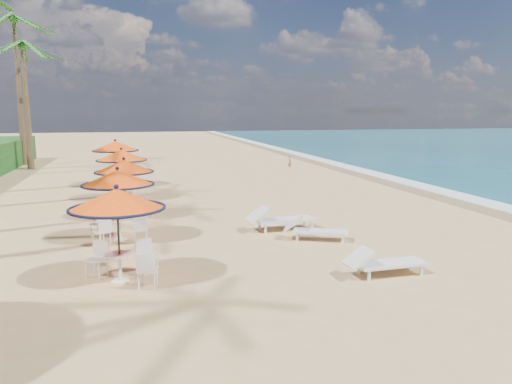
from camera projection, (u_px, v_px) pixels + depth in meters
ground at (328, 262)px, 12.41m from camera, size 160.00×160.00×0.00m
foam_strip at (429, 188)px, 24.19m from camera, size 1.20×140.00×0.04m
wetsand_band at (413, 189)px, 23.98m from camera, size 1.40×140.00×0.02m
station_0 at (119, 211)px, 10.77m from camera, size 2.08×2.08×2.17m
station_1 at (117, 187)px, 14.24m from camera, size 2.07×2.07×2.16m
station_2 at (125, 174)px, 17.32m from camera, size 2.05×2.05×2.14m
station_3 at (122, 160)px, 21.00m from camera, size 2.12×2.16×2.21m
station_4 at (116, 150)px, 24.64m from camera, size 2.26×2.32×2.35m
lounger_near at (383, 262)px, 11.34m from camera, size 1.92×0.67×0.68m
lounger_mid at (314, 230)px, 14.48m from camera, size 1.91×1.28×0.66m
lounger_far at (279, 219)px, 15.69m from camera, size 2.25×0.86×0.79m
palm_6 at (23, 54)px, 30.99m from camera, size 5.00×5.00×7.96m
palm_7 at (14, 28)px, 33.16m from camera, size 5.00×5.00×10.00m
person at (290, 161)px, 32.91m from camera, size 0.28×0.36×0.86m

